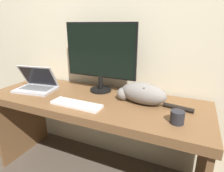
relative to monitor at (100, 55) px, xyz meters
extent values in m
cube|color=beige|center=(0.02, 0.19, 0.23)|extent=(6.40, 0.06, 2.60)
cube|color=brown|center=(0.02, -0.18, -0.35)|extent=(1.77, 0.63, 0.06)
cube|color=brown|center=(-0.83, -0.18, -0.73)|extent=(0.04, 0.58, 0.69)
cube|color=brown|center=(0.87, -0.18, -0.73)|extent=(0.04, 0.58, 0.69)
cylinder|color=black|center=(0.00, 0.00, -0.31)|extent=(0.19, 0.19, 0.02)
cylinder|color=black|center=(0.00, 0.00, -0.24)|extent=(0.04, 0.04, 0.12)
cube|color=black|center=(0.00, 0.00, 0.03)|extent=(0.64, 0.02, 0.45)
cube|color=black|center=(0.00, -0.01, 0.03)|extent=(0.61, 0.01, 0.43)
cube|color=#B7B7BC|center=(-0.53, -0.23, -0.31)|extent=(0.37, 0.28, 0.02)
cube|color=slate|center=(-0.53, -0.22, -0.30)|extent=(0.29, 0.17, 0.00)
cube|color=#B7B7BC|center=(-0.54, -0.18, -0.20)|extent=(0.35, 0.17, 0.20)
cube|color=black|center=(-0.54, -0.18, -0.21)|extent=(0.32, 0.14, 0.18)
cube|color=white|center=(-0.01, -0.36, -0.31)|extent=(0.39, 0.12, 0.02)
cube|color=#B3B3B3|center=(-0.01, -0.36, -0.30)|extent=(0.36, 0.10, 0.00)
ellipsoid|color=gray|center=(0.41, -0.12, -0.24)|extent=(0.38, 0.22, 0.16)
ellipsoid|color=black|center=(0.43, -0.12, -0.20)|extent=(0.18, 0.15, 0.06)
sphere|color=gray|center=(0.26, -0.11, -0.27)|extent=(0.10, 0.10, 0.10)
cone|color=black|center=(0.23, -0.11, -0.23)|extent=(0.03, 0.03, 0.03)
cone|color=black|center=(0.28, -0.11, -0.23)|extent=(0.03, 0.03, 0.03)
cylinder|color=black|center=(0.67, -0.13, -0.31)|extent=(0.21, 0.06, 0.03)
cylinder|color=#232328|center=(0.68, -0.32, -0.28)|extent=(0.08, 0.08, 0.08)
camera|label=1|loc=(0.73, -1.39, 0.24)|focal=30.00mm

